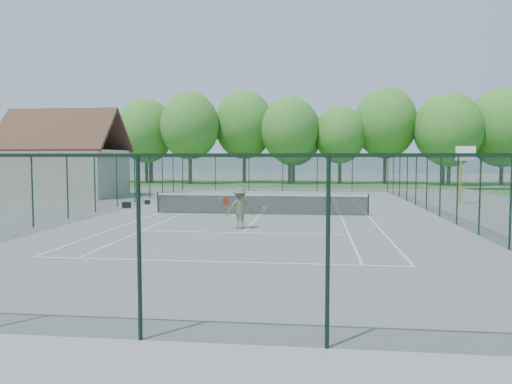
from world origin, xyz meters
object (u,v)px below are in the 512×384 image
tennis_net (261,203)px  basketball_goal (463,163)px  sports_bag_a (126,205)px  tennis_player (240,208)px

tennis_net → basketball_goal: basketball_goal is taller
tennis_net → basketball_goal: 14.26m
tennis_net → sports_bag_a: (-8.12, 2.22, -0.40)m
sports_bag_a → tennis_player: tennis_player is taller
basketball_goal → tennis_player: bearing=-134.7°
sports_bag_a → tennis_net: bearing=-9.3°
tennis_net → sports_bag_a: tennis_net is taller
tennis_net → basketball_goal: (12.12, 7.23, 1.99)m
tennis_net → tennis_player: size_ratio=5.93×
tennis_player → sports_bag_a: bearing=136.1°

